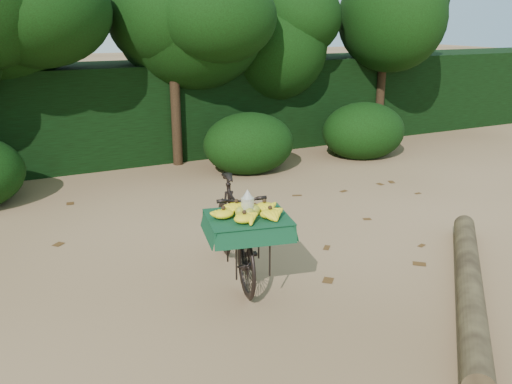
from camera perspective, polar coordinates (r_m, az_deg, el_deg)
name	(u,v)px	position (r m, az deg, el deg)	size (l,w,h in m)	color
ground	(297,292)	(5.56, 4.39, -10.41)	(80.00, 80.00, 0.00)	tan
vendor_bicycle	(235,228)	(5.66, -2.24, -3.82)	(0.96, 1.87, 1.05)	black
fallen_log	(469,283)	(5.84, 21.55, -8.90)	(0.24, 0.24, 3.38)	brown
hedge_backdrop	(135,111)	(10.93, -12.58, 8.36)	(26.00, 1.80, 1.80)	black
tree_row	(105,56)	(9.90, -15.61, 13.61)	(14.50, 2.00, 4.00)	black
bush_clumps	(196,152)	(9.28, -6.37, 4.19)	(8.80, 1.70, 0.90)	black
leaf_litter	(268,266)	(6.06, 1.26, -7.78)	(7.00, 7.30, 0.01)	#4F3115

